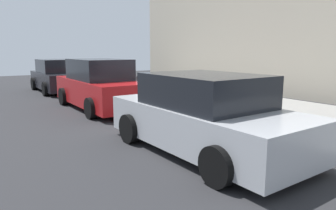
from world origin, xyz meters
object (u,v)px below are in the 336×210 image
suitcase_silver_5 (202,99)px  suitcase_navy_6 (190,98)px  suitcase_teal_7 (182,96)px  suitcase_teal_0 (268,116)px  suitcase_black_10 (157,93)px  suitcase_black_3 (225,105)px  parked_car_red_1 (100,86)px  suitcase_olive_1 (250,109)px  suitcase_maroon_2 (237,108)px  parked_car_charcoal_2 (58,76)px  fire_hydrant (147,87)px  suitcase_olive_8 (172,94)px  suitcase_maroon_9 (165,95)px  suitcase_red_4 (211,104)px  bollard_post (138,86)px  parked_car_silver_0 (204,116)px

suitcase_silver_5 → suitcase_navy_6: (0.54, 0.07, -0.03)m
suitcase_navy_6 → suitcase_teal_7: bearing=-5.0°
suitcase_teal_0 → suitcase_teal_7: size_ratio=0.77×
suitcase_navy_6 → suitcase_teal_0: bearing=-179.0°
suitcase_black_10 → suitcase_teal_7: bearing=-178.3°
suitcase_black_3 → parked_car_red_1: size_ratio=0.15×
suitcase_olive_1 → suitcase_silver_5: suitcase_silver_5 is taller
suitcase_maroon_2 → parked_car_charcoal_2: size_ratio=0.21×
suitcase_black_10 → suitcase_maroon_2: bearing=-179.7°
fire_hydrant → suitcase_teal_7: bearing=-179.3°
suitcase_olive_8 → parked_car_charcoal_2: size_ratio=0.18×
suitcase_silver_5 → suitcase_maroon_9: (2.09, 0.04, -0.10)m
suitcase_black_3 → suitcase_navy_6: bearing=3.0°
suitcase_teal_0 → suitcase_maroon_2: 0.99m
suitcase_olive_1 → suitcase_red_4: bearing=-0.1°
suitcase_red_4 → suitcase_olive_8: (2.12, -0.03, 0.05)m
suitcase_red_4 → bollard_post: bollard_post is taller
suitcase_navy_6 → suitcase_black_10: size_ratio=0.92×
suitcase_teal_7 → suitcase_olive_8: 0.54m
parked_car_red_1 → suitcase_teal_7: bearing=-129.1°
suitcase_olive_1 → suitcase_red_4: suitcase_red_4 is taller
suitcase_maroon_9 → fire_hydrant: bearing=0.9°
suitcase_teal_7 → suitcase_teal_0: bearing=-179.9°
suitcase_maroon_2 → suitcase_black_10: bearing=0.3°
suitcase_maroon_9 → suitcase_navy_6: bearing=178.6°
suitcase_olive_8 → parked_car_red_1: parked_car_red_1 is taller
suitcase_maroon_2 → fire_hydrant: bearing=0.1°
suitcase_navy_6 → parked_car_red_1: parked_car_red_1 is taller
suitcase_red_4 → suitcase_silver_5: 0.53m
parked_car_red_1 → suitcase_red_4: bearing=-147.6°
suitcase_teal_0 → suitcase_maroon_9: 4.60m
parked_car_silver_0 → suitcase_navy_6: bearing=-33.5°
suitcase_olive_8 → suitcase_olive_1: bearing=179.5°
suitcase_olive_1 → suitcase_navy_6: bearing=-0.6°
suitcase_navy_6 → bollard_post: 3.30m
suitcase_black_3 → suitcase_teal_7: 2.08m
suitcase_teal_0 → suitcase_maroon_2: suitcase_maroon_2 is taller
suitcase_maroon_9 → parked_car_red_1: size_ratio=0.13×
suitcase_teal_0 → suitcase_black_3: (1.50, -0.03, 0.04)m
fire_hydrant → parked_car_silver_0: parked_car_silver_0 is taller
suitcase_maroon_2 → parked_car_charcoal_2: parked_car_charcoal_2 is taller
suitcase_maroon_2 → suitcase_silver_5: (1.53, -0.05, 0.04)m
suitcase_maroon_2 → suitcase_black_3: size_ratio=1.28×
suitcase_black_10 → suitcase_olive_1: bearing=179.7°
suitcase_red_4 → suitcase_black_10: bearing=-0.5°
parked_car_red_1 → parked_car_charcoal_2: (5.53, -0.00, -0.06)m
suitcase_teal_7 → suitcase_red_4: bearing=177.5°
suitcase_maroon_9 → suitcase_black_10: bearing=4.2°
suitcase_red_4 → suitcase_black_3: bearing=-168.2°
suitcase_black_3 → parked_car_red_1: 4.50m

